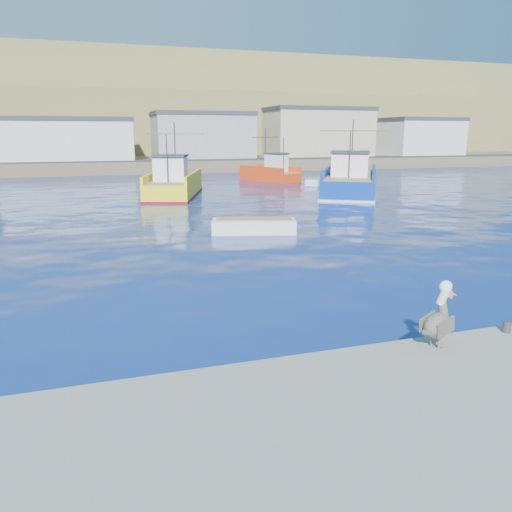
{
  "coord_description": "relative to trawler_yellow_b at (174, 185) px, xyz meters",
  "views": [
    {
      "loc": [
        -6.56,
        -12.63,
        5.35
      ],
      "look_at": [
        -1.49,
        3.21,
        1.27
      ],
      "focal_mm": 35.0,
      "sensor_mm": 36.0,
      "label": 1
    }
  ],
  "objects": [
    {
      "name": "ground",
      "position": [
        0.02,
        -31.54,
        -1.02
      ],
      "size": [
        260.0,
        260.0,
        0.0
      ],
      "primitive_type": "plane",
      "color": "#071655",
      "rests_on": "ground"
    },
    {
      "name": "dock_bollards",
      "position": [
        0.62,
        -34.94,
        -0.37
      ],
      "size": [
        36.2,
        0.2,
        0.3
      ],
      "color": "#4C4C4C",
      "rests_on": "dock"
    },
    {
      "name": "far_shore",
      "position": [
        0.02,
        77.66,
        7.96
      ],
      "size": [
        200.0,
        81.0,
        24.0
      ],
      "color": "brown",
      "rests_on": "ground"
    },
    {
      "name": "trawler_yellow_b",
      "position": [
        0.0,
        0.0,
        0.0
      ],
      "size": [
        6.87,
        11.46,
        6.46
      ],
      "color": "yellow",
      "rests_on": "ground"
    },
    {
      "name": "trawler_blue",
      "position": [
        15.57,
        -3.22,
        0.11
      ],
      "size": [
        10.39,
        13.35,
        6.71
      ],
      "color": "#083093",
      "rests_on": "ground"
    },
    {
      "name": "boat_orange",
      "position": [
        13.08,
        11.34,
        -0.02
      ],
      "size": [
        5.69,
        8.16,
        5.99
      ],
      "color": "red",
      "rests_on": "ground"
    },
    {
      "name": "skiff_mid",
      "position": [
        1.64,
        -18.19,
        -0.7
      ],
      "size": [
        4.86,
        2.82,
        1.0
      ],
      "color": "silver",
      "rests_on": "ground"
    },
    {
      "name": "skiff_far",
      "position": [
        16.46,
        5.79,
        -0.74
      ],
      "size": [
        3.77,
        3.88,
        0.87
      ],
      "color": "silver",
      "rests_on": "ground"
    },
    {
      "name": "pelican",
      "position": [
        0.8,
        -35.14,
        0.16
      ],
      "size": [
        1.25,
        0.81,
        1.58
      ],
      "color": "#595451",
      "rests_on": "dock"
    }
  ]
}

